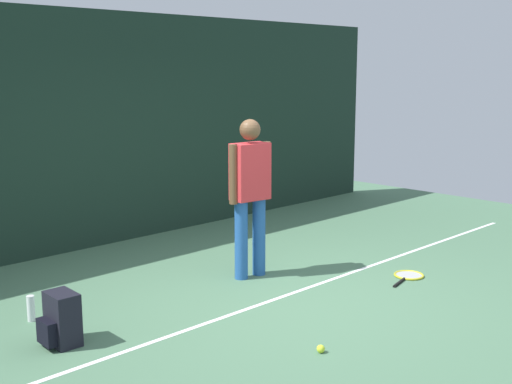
{
  "coord_description": "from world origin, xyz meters",
  "views": [
    {
      "loc": [
        -4.56,
        -4.23,
        2.22
      ],
      "look_at": [
        0.0,
        0.4,
        1.0
      ],
      "focal_mm": 46.39,
      "sensor_mm": 36.0,
      "label": 1
    }
  ],
  "objects_px": {
    "tennis_racket": "(408,276)",
    "backpack": "(61,320)",
    "water_bottle": "(31,308)",
    "tennis_player": "(250,189)",
    "tennis_ball_near_player": "(321,349)"
  },
  "relations": [
    {
      "from": "tennis_player",
      "to": "water_bottle",
      "type": "xyz_separation_m",
      "value": [
        -2.28,
        0.45,
        -0.85
      ]
    },
    {
      "from": "water_bottle",
      "to": "tennis_racket",
      "type": "bearing_deg",
      "value": -25.47
    },
    {
      "from": "backpack",
      "to": "water_bottle",
      "type": "height_order",
      "value": "backpack"
    },
    {
      "from": "tennis_player",
      "to": "water_bottle",
      "type": "height_order",
      "value": "tennis_player"
    },
    {
      "from": "backpack",
      "to": "tennis_ball_near_player",
      "type": "xyz_separation_m",
      "value": [
        1.38,
        -1.58,
        -0.18
      ]
    },
    {
      "from": "water_bottle",
      "to": "tennis_player",
      "type": "bearing_deg",
      "value": -11.08
    },
    {
      "from": "tennis_racket",
      "to": "backpack",
      "type": "xyz_separation_m",
      "value": [
        -3.55,
        1.0,
        0.2
      ]
    },
    {
      "from": "tennis_player",
      "to": "tennis_racket",
      "type": "height_order",
      "value": "tennis_player"
    },
    {
      "from": "tennis_racket",
      "to": "water_bottle",
      "type": "bearing_deg",
      "value": 141.09
    },
    {
      "from": "tennis_racket",
      "to": "tennis_ball_near_player",
      "type": "height_order",
      "value": "tennis_ball_near_player"
    },
    {
      "from": "backpack",
      "to": "tennis_ball_near_player",
      "type": "relative_size",
      "value": 6.67
    },
    {
      "from": "backpack",
      "to": "water_bottle",
      "type": "xyz_separation_m",
      "value": [
        0.06,
        0.66,
        -0.09
      ]
    },
    {
      "from": "backpack",
      "to": "tennis_ball_near_player",
      "type": "height_order",
      "value": "backpack"
    },
    {
      "from": "tennis_ball_near_player",
      "to": "tennis_racket",
      "type": "bearing_deg",
      "value": 15.15
    },
    {
      "from": "tennis_racket",
      "to": "water_bottle",
      "type": "height_order",
      "value": "water_bottle"
    }
  ]
}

